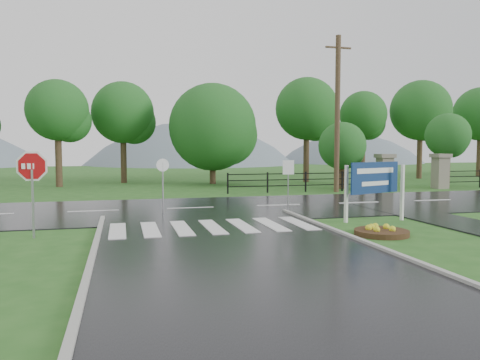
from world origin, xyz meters
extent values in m
plane|color=#26591D|center=(0.00, 0.00, 0.00)|extent=(120.00, 120.00, 0.00)
cube|color=black|center=(0.00, 10.00, 0.00)|extent=(90.00, 8.00, 0.04)
cube|color=black|center=(8.50, 4.00, 0.00)|extent=(2.20, 11.00, 0.04)
cube|color=silver|center=(-3.00, 5.00, 0.06)|extent=(0.50, 2.80, 0.02)
cube|color=silver|center=(-2.00, 5.00, 0.06)|extent=(0.50, 2.80, 0.02)
cube|color=silver|center=(-1.00, 5.00, 0.06)|extent=(0.50, 2.80, 0.02)
cube|color=silver|center=(0.00, 5.00, 0.06)|extent=(0.50, 2.80, 0.02)
cube|color=silver|center=(1.00, 5.00, 0.06)|extent=(0.50, 2.80, 0.02)
cube|color=silver|center=(2.00, 5.00, 0.06)|extent=(0.50, 2.80, 0.02)
cube|color=silver|center=(3.00, 5.00, 0.06)|extent=(0.50, 2.80, 0.02)
cube|color=gray|center=(13.00, 16.00, 1.00)|extent=(0.80, 0.80, 2.00)
cube|color=#6B6659|center=(13.00, 16.00, 2.12)|extent=(1.00, 1.00, 0.24)
cube|color=gray|center=(17.00, 16.00, 1.00)|extent=(0.80, 0.80, 2.00)
cube|color=#6B6659|center=(17.00, 16.00, 2.12)|extent=(1.00, 1.00, 0.24)
cube|color=black|center=(7.75, 16.00, 0.40)|extent=(9.50, 0.05, 0.05)
cube|color=black|center=(7.75, 16.00, 0.75)|extent=(9.50, 0.05, 0.05)
cube|color=black|center=(7.75, 16.00, 1.10)|extent=(9.50, 0.05, 0.05)
cube|color=black|center=(3.00, 16.00, 0.60)|extent=(0.08, 0.08, 1.20)
cube|color=black|center=(12.50, 16.00, 0.60)|extent=(0.08, 0.08, 1.20)
cube|color=black|center=(17.50, 16.00, 0.60)|extent=(0.08, 0.08, 1.20)
sphere|color=slate|center=(8.00, 65.00, -17.28)|extent=(48.00, 48.00, 48.00)
sphere|color=slate|center=(36.00, 65.00, -12.96)|extent=(36.00, 36.00, 36.00)
cube|color=#939399|center=(-5.36, 4.67, 1.00)|extent=(0.06, 0.06, 2.00)
cylinder|color=white|center=(-5.36, 4.68, 2.10)|extent=(1.20, 0.14, 1.20)
cylinder|color=#A60B0F|center=(-5.36, 4.67, 2.10)|extent=(1.04, 0.13, 1.05)
cube|color=silver|center=(4.79, 5.03, 1.01)|extent=(0.13, 0.13, 2.02)
cube|color=silver|center=(7.02, 5.03, 1.01)|extent=(0.13, 0.13, 2.02)
cube|color=navy|center=(5.90, 5.03, 1.57)|extent=(2.30, 0.89, 1.11)
cube|color=white|center=(5.90, 4.99, 1.82)|extent=(1.81, 0.67, 0.18)
cube|color=white|center=(5.90, 4.99, 1.37)|extent=(1.34, 0.49, 0.15)
cylinder|color=#332111|center=(4.72, 2.58, 0.08)|extent=(1.62, 1.62, 0.16)
cube|color=#939399|center=(3.73, 8.05, 1.00)|extent=(0.04, 0.04, 1.99)
cube|color=white|center=(3.73, 8.03, 1.83)|extent=(0.47, 0.05, 0.58)
cylinder|color=#939399|center=(-1.27, 8.83, 1.02)|extent=(0.06, 0.06, 2.05)
cylinder|color=white|center=(-1.27, 8.81, 1.95)|extent=(0.51, 0.11, 0.51)
cylinder|color=#473523|center=(9.50, 15.50, 4.58)|extent=(0.31, 0.31, 9.15)
cube|color=brown|center=(9.50, 15.50, 8.44)|extent=(1.63, 0.16, 0.10)
cylinder|color=#3D2B1C|center=(10.83, 17.50, 1.15)|extent=(0.39, 0.39, 2.29)
sphere|color=#1A551D|center=(10.83, 17.50, 2.75)|extent=(3.03, 3.03, 3.03)
cylinder|color=#3D2B1C|center=(18.65, 17.50, 1.44)|extent=(0.41, 0.41, 2.89)
sphere|color=#1A551D|center=(18.65, 17.50, 3.46)|extent=(2.98, 2.98, 2.98)
camera|label=1|loc=(-2.84, -9.88, 2.65)|focal=35.00mm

